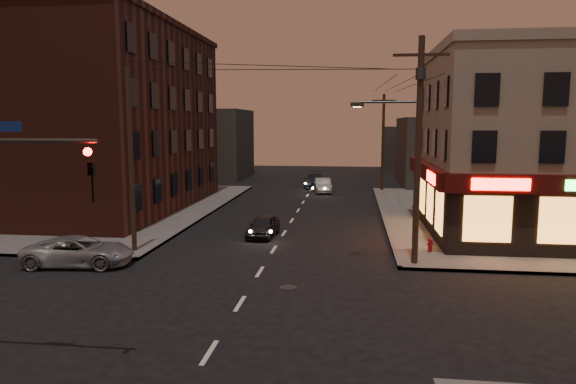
% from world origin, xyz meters
% --- Properties ---
extents(ground, '(120.00, 120.00, 0.00)m').
position_xyz_m(ground, '(0.00, 0.00, 0.00)').
color(ground, black).
rests_on(ground, ground).
extents(sidewalk_ne, '(24.00, 28.00, 0.15)m').
position_xyz_m(sidewalk_ne, '(18.00, 19.00, 0.07)').
color(sidewalk_ne, '#514F4C').
rests_on(sidewalk_ne, ground).
extents(sidewalk_nw, '(24.00, 28.00, 0.15)m').
position_xyz_m(sidewalk_nw, '(-18.00, 19.00, 0.07)').
color(sidewalk_nw, '#514F4C').
rests_on(sidewalk_nw, ground).
extents(pizza_building, '(15.85, 12.85, 10.50)m').
position_xyz_m(pizza_building, '(15.93, 13.43, 5.35)').
color(pizza_building, gray).
rests_on(pizza_building, sidewalk_ne).
extents(brick_apartment, '(12.00, 20.00, 13.00)m').
position_xyz_m(brick_apartment, '(-14.50, 19.00, 6.65)').
color(brick_apartment, '#492217').
rests_on(brick_apartment, sidewalk_nw).
extents(bg_building_ne_a, '(10.00, 12.00, 7.00)m').
position_xyz_m(bg_building_ne_a, '(14.00, 38.00, 3.50)').
color(bg_building_ne_a, '#3F3D3A').
rests_on(bg_building_ne_a, ground).
extents(bg_building_nw, '(9.00, 10.00, 8.00)m').
position_xyz_m(bg_building_nw, '(-13.00, 42.00, 4.00)').
color(bg_building_nw, '#3F3D3A').
rests_on(bg_building_nw, ground).
extents(bg_building_ne_b, '(8.00, 8.00, 6.00)m').
position_xyz_m(bg_building_ne_b, '(12.00, 52.00, 3.00)').
color(bg_building_ne_b, '#3F3D3A').
rests_on(bg_building_ne_b, ground).
extents(utility_pole_main, '(4.20, 0.44, 10.00)m').
position_xyz_m(utility_pole_main, '(6.68, 5.80, 5.76)').
color(utility_pole_main, '#382619').
rests_on(utility_pole_main, sidewalk_ne).
extents(utility_pole_far, '(0.26, 0.26, 9.00)m').
position_xyz_m(utility_pole_far, '(6.80, 32.00, 4.65)').
color(utility_pole_far, '#382619').
rests_on(utility_pole_far, sidewalk_ne).
extents(utility_pole_west, '(0.24, 0.24, 9.00)m').
position_xyz_m(utility_pole_west, '(-6.80, 6.50, 4.65)').
color(utility_pole_west, '#382619').
rests_on(utility_pole_west, sidewalk_nw).
extents(suv_cross, '(5.00, 2.68, 1.33)m').
position_xyz_m(suv_cross, '(-8.33, 4.00, 0.67)').
color(suv_cross, gray).
rests_on(suv_cross, ground).
extents(sedan_near, '(1.71, 3.62, 1.20)m').
position_xyz_m(sedan_near, '(-1.06, 11.03, 0.60)').
color(sedan_near, black).
rests_on(sedan_near, ground).
extents(sedan_mid, '(1.91, 4.22, 1.34)m').
position_xyz_m(sedan_mid, '(1.25, 30.29, 0.67)').
color(sedan_mid, gray).
rests_on(sedan_mid, ground).
extents(sedan_far, '(2.39, 5.16, 1.46)m').
position_xyz_m(sedan_far, '(0.18, 34.34, 0.73)').
color(sedan_far, '#17212E').
rests_on(sedan_far, ground).
extents(fire_hydrant, '(0.30, 0.30, 0.69)m').
position_xyz_m(fire_hydrant, '(7.80, 7.96, 0.53)').
color(fire_hydrant, '#A00E19').
rests_on(fire_hydrant, sidewalk_ne).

